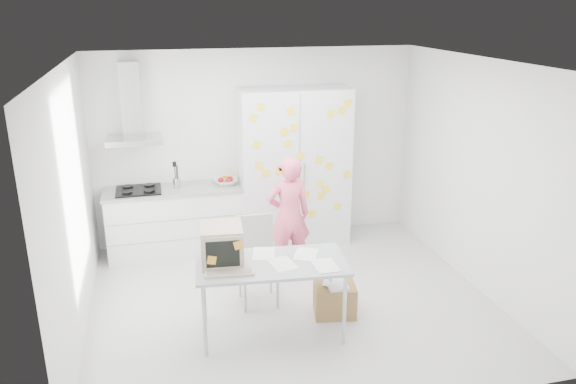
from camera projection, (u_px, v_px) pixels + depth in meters
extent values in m
cube|color=silver|center=(292.00, 301.00, 6.49)|extent=(4.50, 4.00, 0.02)
cube|color=white|center=(257.00, 146.00, 7.90)|extent=(4.50, 0.02, 2.70)
cube|color=white|center=(72.00, 208.00, 5.55)|extent=(0.02, 4.00, 2.70)
cube|color=white|center=(478.00, 176.00, 6.57)|extent=(0.02, 4.00, 2.70)
cube|color=white|center=(292.00, 63.00, 5.63)|extent=(4.50, 4.00, 0.02)
cube|color=white|center=(176.00, 222.00, 7.64)|extent=(1.80, 0.60, 0.88)
cube|color=gray|center=(176.00, 220.00, 7.32)|extent=(1.76, 0.01, 0.01)
cube|color=gray|center=(178.00, 240.00, 7.41)|extent=(1.76, 0.01, 0.01)
cube|color=#9E9E99|center=(174.00, 190.00, 7.49)|extent=(1.84, 0.63, 0.04)
cube|color=black|center=(139.00, 191.00, 7.38)|extent=(0.58, 0.50, 0.03)
cylinder|color=black|center=(127.00, 192.00, 7.23)|extent=(0.14, 0.14, 0.02)
cylinder|color=black|center=(150.00, 190.00, 7.29)|extent=(0.14, 0.14, 0.02)
cylinder|color=black|center=(128.00, 186.00, 7.45)|extent=(0.14, 0.14, 0.02)
cylinder|color=black|center=(149.00, 185.00, 7.51)|extent=(0.14, 0.14, 0.02)
cylinder|color=silver|center=(177.00, 183.00, 7.48)|extent=(0.10, 0.10, 0.14)
cylinder|color=black|center=(175.00, 176.00, 7.45)|extent=(0.01, 0.01, 0.30)
cylinder|color=black|center=(178.00, 176.00, 7.44)|extent=(0.01, 0.01, 0.30)
cylinder|color=black|center=(177.00, 175.00, 7.46)|extent=(0.01, 0.01, 0.30)
cube|color=black|center=(174.00, 164.00, 7.40)|extent=(0.05, 0.01, 0.07)
imported|color=white|center=(225.00, 182.00, 7.63)|extent=(0.31, 0.31, 0.08)
sphere|color=#B2140F|center=(221.00, 180.00, 7.63)|extent=(0.08, 0.08, 0.08)
sphere|color=#B2140F|center=(228.00, 181.00, 7.59)|extent=(0.08, 0.08, 0.08)
sphere|color=#B2140F|center=(230.00, 179.00, 7.68)|extent=(0.08, 0.08, 0.08)
cylinder|color=yellow|center=(224.00, 176.00, 7.62)|extent=(0.09, 0.17, 0.10)
cylinder|color=yellow|center=(225.00, 176.00, 7.63)|extent=(0.04, 0.17, 0.10)
cylinder|color=yellow|center=(227.00, 176.00, 7.64)|extent=(0.08, 0.17, 0.10)
cube|color=silver|center=(134.00, 140.00, 7.21)|extent=(0.70, 0.48, 0.07)
cube|color=silver|center=(131.00, 99.00, 7.16)|extent=(0.26, 0.24, 0.95)
cube|color=silver|center=(293.00, 168.00, 7.78)|extent=(1.50, 0.65, 2.20)
cube|color=slate|center=(300.00, 174.00, 7.48)|extent=(0.01, 0.01, 2.16)
cube|color=silver|center=(295.00, 175.00, 7.45)|extent=(0.02, 0.02, 0.30)
cube|color=silver|center=(304.00, 174.00, 7.48)|extent=(0.02, 0.02, 0.30)
cube|color=yellow|center=(331.00, 113.00, 7.31)|extent=(0.10, 0.00, 0.10)
cube|color=yellow|center=(341.00, 111.00, 7.34)|extent=(0.12, 0.00, 0.12)
cube|color=yellow|center=(347.00, 174.00, 7.64)|extent=(0.12, 0.00, 0.12)
cube|color=yellow|center=(283.00, 167.00, 7.39)|extent=(0.10, 0.00, 0.10)
cube|color=yellow|center=(301.00, 156.00, 7.40)|extent=(0.12, 0.00, 0.12)
cube|color=yellow|center=(326.00, 189.00, 7.64)|extent=(0.12, 0.00, 0.12)
cube|color=yellow|center=(285.00, 192.00, 7.51)|extent=(0.10, 0.00, 0.10)
cube|color=yellow|center=(290.00, 111.00, 7.17)|extent=(0.12, 0.00, 0.12)
cube|color=yellow|center=(306.00, 194.00, 7.59)|extent=(0.12, 0.00, 0.12)
cube|color=yellow|center=(329.00, 166.00, 7.54)|extent=(0.12, 0.00, 0.12)
cube|color=yellow|center=(320.00, 184.00, 7.59)|extent=(0.10, 0.00, 0.10)
cube|color=yellow|center=(284.00, 132.00, 7.24)|extent=(0.12, 0.00, 0.12)
cube|color=yellow|center=(266.00, 173.00, 7.36)|extent=(0.10, 0.00, 0.10)
cube|color=yellow|center=(259.00, 166.00, 7.30)|extent=(0.10, 0.00, 0.10)
cube|color=yellow|center=(253.00, 118.00, 7.08)|extent=(0.11, 0.00, 0.11)
cube|color=yellow|center=(295.00, 211.00, 7.63)|extent=(0.10, 0.00, 0.10)
cube|color=yellow|center=(285.00, 167.00, 7.39)|extent=(0.11, 0.00, 0.11)
cube|color=yellow|center=(337.00, 207.00, 7.76)|extent=(0.11, 0.00, 0.11)
cube|color=yellow|center=(348.00, 103.00, 7.33)|extent=(0.10, 0.00, 0.10)
cube|color=yellow|center=(288.00, 144.00, 7.30)|extent=(0.10, 0.00, 0.10)
cube|color=yellow|center=(279.00, 171.00, 7.39)|extent=(0.11, 0.00, 0.11)
cube|color=yellow|center=(312.00, 214.00, 7.70)|extent=(0.10, 0.00, 0.10)
cube|color=yellow|center=(261.00, 107.00, 7.06)|extent=(0.10, 0.00, 0.10)
cube|color=yellow|center=(256.00, 145.00, 7.20)|extent=(0.12, 0.00, 0.12)
cube|color=yellow|center=(321.00, 196.00, 7.65)|extent=(0.11, 0.00, 0.11)
cube|color=yellow|center=(294.00, 128.00, 7.26)|extent=(0.11, 0.00, 0.11)
cube|color=yellow|center=(319.00, 160.00, 7.48)|extent=(0.11, 0.00, 0.11)
cube|color=yellow|center=(301.00, 196.00, 7.58)|extent=(0.11, 0.00, 0.11)
imported|color=#FC6283|center=(289.00, 216.00, 6.97)|extent=(0.56, 0.38, 1.51)
cube|color=#99A1A3|center=(271.00, 264.00, 5.61)|extent=(1.56, 0.88, 0.03)
cylinder|color=#ADAEB2|center=(205.00, 321.00, 5.35)|extent=(0.04, 0.04, 0.77)
cylinder|color=#ADAEB2|center=(344.00, 310.00, 5.55)|extent=(0.04, 0.04, 0.77)
cylinder|color=#ADAEB2|center=(204.00, 290.00, 5.93)|extent=(0.04, 0.04, 0.77)
cylinder|color=#ADAEB2|center=(330.00, 281.00, 6.13)|extent=(0.04, 0.04, 0.77)
cube|color=#C1A98F|center=(222.00, 244.00, 5.55)|extent=(0.44, 0.46, 0.39)
cube|color=#C1A98F|center=(223.00, 254.00, 5.34)|extent=(0.39, 0.05, 0.34)
cube|color=black|center=(223.00, 254.00, 5.33)|extent=(0.32, 0.04, 0.27)
cube|color=#F5A02C|center=(212.00, 260.00, 5.33)|extent=(0.10, 0.01, 0.10)
cube|color=#F5A02C|center=(238.00, 245.00, 5.32)|extent=(0.10, 0.01, 0.10)
cube|color=#C1A98F|center=(229.00, 273.00, 5.36)|extent=(0.48, 0.20, 0.03)
cube|color=gray|center=(229.00, 271.00, 5.35)|extent=(0.44, 0.16, 0.01)
cube|color=silver|center=(283.00, 264.00, 5.57)|extent=(0.27, 0.35, 0.00)
cube|color=silver|center=(306.00, 254.00, 5.78)|extent=(0.34, 0.38, 0.00)
cube|color=silver|center=(325.00, 265.00, 5.53)|extent=(0.23, 0.32, 0.00)
cube|color=silver|center=(264.00, 254.00, 5.80)|extent=(0.29, 0.36, 0.00)
cube|color=#ABABA9|center=(258.00, 264.00, 6.30)|extent=(0.46, 0.46, 0.04)
cube|color=#ABABA9|center=(254.00, 235.00, 6.40)|extent=(0.43, 0.03, 0.50)
cylinder|color=#A7A6AB|center=(245.00, 294.00, 6.17)|extent=(0.03, 0.03, 0.46)
cylinder|color=#A7A6AB|center=(278.00, 290.00, 6.25)|extent=(0.03, 0.03, 0.46)
cylinder|color=#A7A6AB|center=(240.00, 279.00, 6.51)|extent=(0.03, 0.03, 0.46)
cylinder|color=#A7A6AB|center=(271.00, 275.00, 6.59)|extent=(0.03, 0.03, 0.46)
cube|color=olive|center=(335.00, 299.00, 6.16)|extent=(0.50, 0.43, 0.35)
cube|color=silver|center=(337.00, 285.00, 6.09)|extent=(0.23, 0.30, 0.03)
cube|color=silver|center=(332.00, 281.00, 6.13)|extent=(0.29, 0.32, 0.00)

